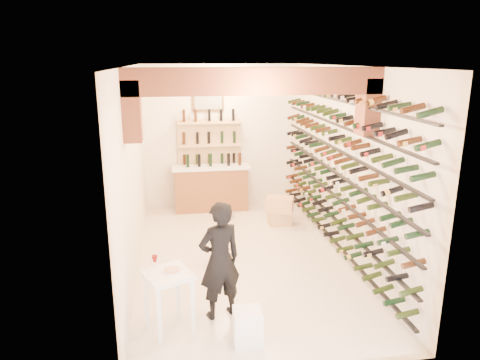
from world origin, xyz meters
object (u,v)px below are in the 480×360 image
(tasting_table, at_px, (168,283))
(white_stool, at_px, (248,326))
(wine_rack, at_px, (332,167))
(crate_lower, at_px, (279,218))
(person, at_px, (220,260))
(chrome_barstool, at_px, (223,233))
(back_counter, at_px, (211,186))

(tasting_table, bearing_deg, white_stool, -47.36)
(wine_rack, height_order, crate_lower, wine_rack)
(wine_rack, bearing_deg, person, -140.56)
(person, height_order, chrome_barstool, person)
(back_counter, xyz_separation_m, white_stool, (-0.02, -5.02, -0.32))
(person, distance_m, chrome_barstool, 1.74)
(back_counter, xyz_separation_m, chrome_barstool, (-0.04, -2.69, -0.05))
(wine_rack, height_order, tasting_table, wine_rack)
(wine_rack, xyz_separation_m, white_stool, (-1.85, -2.37, -1.34))
(crate_lower, bearing_deg, tasting_table, -123.25)
(white_stool, xyz_separation_m, person, (-0.26, 0.64, 0.58))
(back_counter, relative_size, white_stool, 4.05)
(wine_rack, relative_size, tasting_table, 5.99)
(back_counter, distance_m, white_stool, 5.03)
(back_counter, relative_size, chrome_barstool, 2.04)
(white_stool, distance_m, person, 0.90)
(tasting_table, height_order, crate_lower, tasting_table)
(wine_rack, distance_m, back_counter, 3.38)
(wine_rack, height_order, white_stool, wine_rack)
(white_stool, height_order, chrome_barstool, chrome_barstool)
(crate_lower, bearing_deg, white_stool, -109.06)
(white_stool, bearing_deg, crate_lower, 70.94)
(crate_lower, bearing_deg, chrome_barstool, -131.84)
(person, bearing_deg, wine_rack, -160.20)
(tasting_table, relative_size, white_stool, 2.27)
(person, bearing_deg, chrome_barstool, -117.65)
(back_counter, bearing_deg, crate_lower, -42.22)
(back_counter, distance_m, crate_lower, 1.80)
(back_counter, distance_m, person, 4.40)
(tasting_table, bearing_deg, wine_rack, 11.82)
(tasting_table, distance_m, crate_lower, 4.13)
(wine_rack, xyz_separation_m, crate_lower, (-0.53, 1.47, -1.41))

